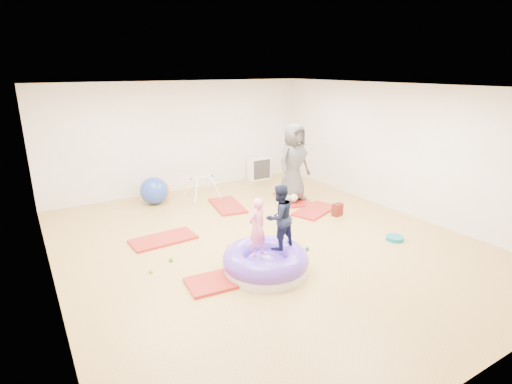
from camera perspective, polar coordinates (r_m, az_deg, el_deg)
room at (r=7.02m, az=1.28°, el=3.27°), size 7.01×8.01×2.81m
gym_mat_front_left at (r=6.23m, az=-4.23°, el=-12.34°), size 1.25×0.71×0.05m
gym_mat_mid_left at (r=7.75m, az=-13.11°, el=-6.58°), size 1.22×0.65×0.05m
gym_mat_center_back at (r=9.35m, az=-4.10°, el=-1.95°), size 0.80×1.29×0.05m
gym_mat_right at (r=9.12m, az=8.45°, el=-2.61°), size 1.29×0.96×0.05m
gym_mat_rear_right at (r=9.83m, az=5.28°, el=-1.00°), size 0.82×1.28×0.05m
inflatable_cushion at (r=6.41m, az=1.37°, el=-9.94°), size 1.37×1.37×0.43m
child_pink at (r=6.02m, az=0.17°, el=-4.62°), size 0.38×0.30×0.92m
child_navy at (r=6.24m, az=3.35°, el=-3.18°), size 0.56×0.46×1.05m
adult_caregiver at (r=9.48m, az=5.39°, el=4.22°), size 0.98×0.72×1.83m
infant at (r=9.52m, az=4.92°, el=-0.71°), size 0.39×0.40×0.23m
ball_pit_balls at (r=7.39m, az=-6.27°, el=-7.34°), size 2.86×2.01×0.07m
exercise_ball_blue at (r=9.73m, az=-14.36°, el=0.18°), size 0.65×0.65×0.65m
exercise_ball_orange at (r=10.20m, az=-13.41°, el=0.36°), size 0.42×0.42×0.42m
infant_play_gym at (r=9.87m, az=-7.72°, el=1.13°), size 0.74×0.70×0.56m
cube_shelf at (r=11.55m, az=0.46°, el=3.39°), size 0.64×0.32×0.64m
balance_disc at (r=8.00m, az=19.20°, el=-6.25°), size 0.33×0.33×0.07m
backpack at (r=8.91m, az=11.57°, el=-2.49°), size 0.26×0.19×0.27m
yellow_toy at (r=6.19m, az=-3.66°, el=-12.65°), size 0.19×0.19×0.03m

